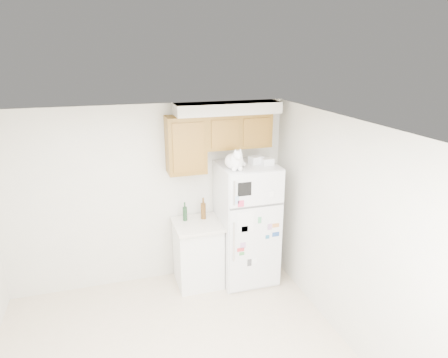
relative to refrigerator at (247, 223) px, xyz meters
name	(u,v)px	position (x,y,z in m)	size (l,w,h in m)	color
room_shell	(182,215)	(-1.16, -1.36, 0.82)	(3.84, 4.04, 2.52)	silver
refrigerator	(247,223)	(0.00, 0.00, 0.00)	(0.76, 0.78, 1.70)	silver
base_counter	(198,253)	(-0.69, 0.07, -0.39)	(0.64, 0.64, 0.92)	white
cat	(235,161)	(-0.23, -0.15, 0.96)	(0.29, 0.42, 0.30)	white
storage_box_back	(256,160)	(0.12, 0.02, 0.90)	(0.18, 0.13, 0.10)	white
storage_box_front	(268,162)	(0.24, -0.09, 0.89)	(0.15, 0.11, 0.09)	white
bottle_green	(185,211)	(-0.83, 0.20, 0.20)	(0.06, 0.06, 0.26)	#19381E
bottle_amber	(203,208)	(-0.58, 0.18, 0.22)	(0.07, 0.07, 0.31)	#593814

